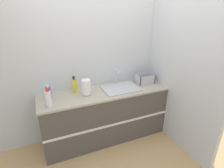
{
  "coord_description": "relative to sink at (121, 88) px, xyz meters",
  "views": [
    {
      "loc": [
        -0.89,
        -2.1,
        2.07
      ],
      "look_at": [
        0.11,
        0.26,
        1.01
      ],
      "focal_mm": 28.0,
      "sensor_mm": 36.0,
      "label": 1
    }
  ],
  "objects": [
    {
      "name": "bottle_blue",
      "position": [
        -1.12,
        0.08,
        0.08
      ],
      "size": [
        0.07,
        0.07,
        0.22
      ],
      "color": "#2D56B7",
      "rests_on": "counter_cabinet"
    },
    {
      "name": "ground_plane",
      "position": [
        -0.27,
        -0.29,
        -0.9
      ],
      "size": [
        12.0,
        12.0,
        0.0
      ],
      "primitive_type": "plane",
      "color": "tan"
    },
    {
      "name": "wall_right",
      "position": [
        0.78,
        0.01,
        0.4
      ],
      "size": [
        0.06,
        2.59,
        2.6
      ],
      "color": "silver",
      "rests_on": "ground_plane"
    },
    {
      "name": "bottle_yellow",
      "position": [
        -0.73,
        0.16,
        0.1
      ],
      "size": [
        0.07,
        0.07,
        0.27
      ],
      "color": "yellow",
      "rests_on": "counter_cabinet"
    },
    {
      "name": "sink",
      "position": [
        0.0,
        0.0,
        0.0
      ],
      "size": [
        0.58,
        0.44,
        0.27
      ],
      "color": "silver",
      "rests_on": "counter_cabinet"
    },
    {
      "name": "paper_towel_roll",
      "position": [
        -0.58,
        -0.0,
        0.11
      ],
      "size": [
        0.13,
        0.13,
        0.24
      ],
      "color": "#4C4C51",
      "rests_on": "counter_cabinet"
    },
    {
      "name": "counter_cabinet",
      "position": [
        -0.27,
        0.01,
        -0.46
      ],
      "size": [
        2.08,
        0.61,
        0.89
      ],
      "color": "#514C47",
      "rests_on": "ground_plane"
    },
    {
      "name": "bottle_white_spray",
      "position": [
        -1.14,
        -0.16,
        0.1
      ],
      "size": [
        0.08,
        0.08,
        0.27
      ],
      "color": "white",
      "rests_on": "counter_cabinet"
    },
    {
      "name": "dish_rack",
      "position": [
        0.5,
        0.06,
        0.05
      ],
      "size": [
        0.3,
        0.21,
        0.16
      ],
      "color": "#B7BABF",
      "rests_on": "counter_cabinet"
    },
    {
      "name": "wall_back",
      "position": [
        -0.27,
        0.33,
        0.4
      ],
      "size": [
        4.45,
        0.06,
        2.6
      ],
      "color": "silver",
      "rests_on": "ground_plane"
    }
  ]
}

